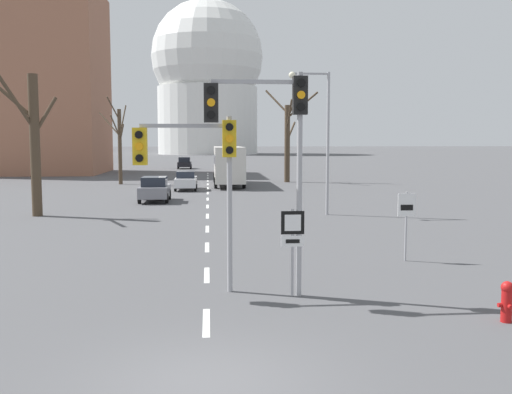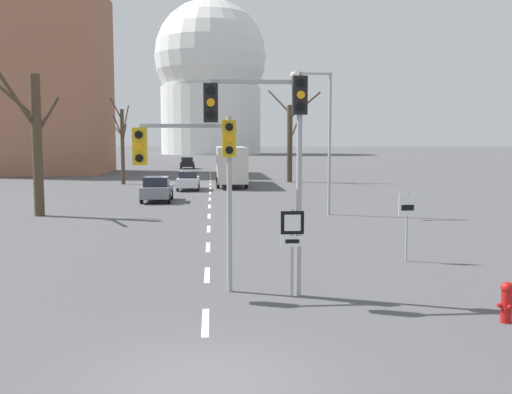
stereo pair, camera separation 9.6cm
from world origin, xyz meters
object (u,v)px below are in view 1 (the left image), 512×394
(fire_hydrant, at_px, (507,300))
(city_bus, at_px, (228,163))
(sedan_near_left, at_px, (155,189))
(sedan_near_right, at_px, (185,163))
(speed_limit_sign, at_px, (406,214))
(street_lamp_right, at_px, (320,127))
(sedan_mid_centre, at_px, (186,180))
(sedan_far_left, at_px, (229,166))
(traffic_signal_near_right, at_px, (270,127))
(traffic_signal_centre_tall, at_px, (198,159))
(route_sign_post, at_px, (293,238))

(fire_hydrant, relative_size, city_bus, 0.09)
(sedan_near_left, bearing_deg, sedan_near_right, 89.84)
(speed_limit_sign, xyz_separation_m, fire_hydrant, (0.01, -6.51, -1.08))
(sedan_near_left, height_order, city_bus, city_bus)
(sedan_near_right, bearing_deg, street_lamp_right, -79.79)
(city_bus, bearing_deg, sedan_mid_centre, -128.91)
(sedan_near_right, height_order, sedan_far_left, sedan_near_right)
(sedan_near_right, bearing_deg, sedan_near_left, -90.16)
(street_lamp_right, xyz_separation_m, sedan_mid_centre, (-7.86, 16.55, -3.98))
(traffic_signal_near_right, distance_m, traffic_signal_centre_tall, 2.10)
(sedan_mid_centre, xyz_separation_m, sedan_far_left, (4.52, 27.36, -0.02))
(traffic_signal_near_right, bearing_deg, city_bus, 89.62)
(speed_limit_sign, bearing_deg, fire_hydrant, -89.89)
(street_lamp_right, relative_size, city_bus, 0.71)
(sedan_near_right, height_order, city_bus, city_bus)
(speed_limit_sign, relative_size, sedan_near_left, 0.58)
(traffic_signal_near_right, bearing_deg, sedan_mid_centre, 95.97)
(traffic_signal_centre_tall, relative_size, sedan_near_left, 1.16)
(speed_limit_sign, bearing_deg, street_lamp_right, 92.63)
(street_lamp_right, bearing_deg, sedan_near_left, 141.61)
(traffic_signal_centre_tall, relative_size, sedan_near_right, 1.22)
(sedan_mid_centre, bearing_deg, speed_limit_sign, -73.62)
(traffic_signal_near_right, bearing_deg, speed_limit_sign, 38.43)
(sedan_far_left, bearing_deg, route_sign_post, -90.51)
(sedan_near_right, relative_size, sedan_mid_centre, 0.84)
(traffic_signal_centre_tall, distance_m, route_sign_post, 3.20)
(sedan_near_left, bearing_deg, traffic_signal_centre_tall, -81.91)
(traffic_signal_near_right, bearing_deg, traffic_signal_centre_tall, 163.13)
(traffic_signal_centre_tall, xyz_separation_m, sedan_mid_centre, (-1.57, 32.04, -2.75))
(speed_limit_sign, xyz_separation_m, sedan_near_right, (-10.00, 64.54, -0.75))
(sedan_near_left, relative_size, sedan_near_right, 1.05)
(street_lamp_right, relative_size, sedan_mid_centre, 1.69)
(route_sign_post, distance_m, speed_limit_sign, 5.98)
(speed_limit_sign, bearing_deg, sedan_far_left, 93.98)
(traffic_signal_centre_tall, distance_m, street_lamp_right, 16.77)
(fire_hydrant, height_order, city_bus, city_bus)
(traffic_signal_centre_tall, bearing_deg, speed_limit_sign, 26.49)
(sedan_mid_centre, bearing_deg, sedan_near_left, -100.82)
(speed_limit_sign, distance_m, sedan_mid_centre, 29.85)
(fire_hydrant, relative_size, street_lamp_right, 0.12)
(street_lamp_right, distance_m, sedan_far_left, 44.21)
(traffic_signal_near_right, distance_m, street_lamp_right, 16.67)
(street_lamp_right, bearing_deg, city_bus, 101.29)
(sedan_near_left, height_order, sedan_far_left, sedan_near_left)
(traffic_signal_near_right, height_order, sedan_far_left, traffic_signal_near_right)
(sedan_far_left, bearing_deg, speed_limit_sign, -86.02)
(fire_hydrant, bearing_deg, city_bus, 96.86)
(traffic_signal_centre_tall, distance_m, city_bus, 36.66)
(route_sign_post, relative_size, fire_hydrant, 2.47)
(traffic_signal_near_right, bearing_deg, route_sign_post, -4.31)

